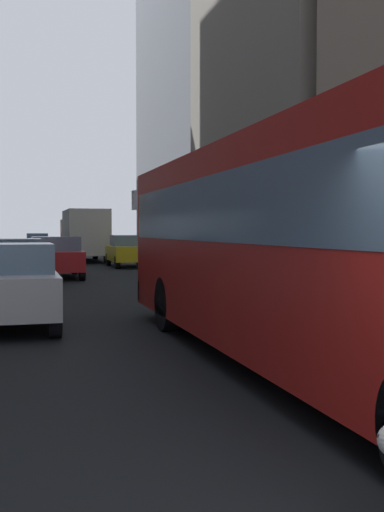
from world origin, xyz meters
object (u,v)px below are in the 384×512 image
object	(u,v)px
car_black_suv	(12,265)
box_truck	(84,234)
car_red_coupe	(56,257)
car_silver_sedan	(8,285)
transit_bus	(309,237)
car_blue_hatchback	(37,243)
car_yellow_taxi	(129,251)
car_white_van	(212,267)

from	to	relation	value
car_black_suv	box_truck	bearing A→B (deg)	77.65
car_red_coupe	car_silver_sedan	size ratio (longest dim) A/B	1.05
transit_bus	car_blue_hatchback	size ratio (longest dim) A/B	2.49
car_yellow_taxi	car_silver_sedan	world-z (taller)	same
car_white_van	car_yellow_taxi	xyz separation A→B (m)	(-0.00, 14.15, 0.00)
car_white_van	car_red_coupe	size ratio (longest dim) A/B	0.96
car_yellow_taxi	car_blue_hatchback	distance (m)	19.69
car_black_suv	car_red_coupe	distance (m)	5.66
car_white_van	car_red_coupe	distance (m)	8.73
transit_bus	car_blue_hatchback	world-z (taller)	transit_bus
car_white_van	box_truck	distance (m)	20.68
car_black_suv	car_blue_hatchback	size ratio (longest dim) A/B	0.98
car_yellow_taxi	car_red_coupe	xyz separation A→B (m)	(-4.00, -6.39, 0.00)
transit_bus	box_truck	bearing A→B (deg)	90.00
transit_bus	car_black_suv	size ratio (longest dim) A/B	2.53
car_black_suv	car_blue_hatchback	distance (m)	31.14
car_black_suv	car_blue_hatchback	world-z (taller)	same
car_red_coupe	car_blue_hatchback	world-z (taller)	same
car_yellow_taxi	transit_bus	bearing A→B (deg)	-93.88
car_white_van	car_black_suv	world-z (taller)	same
car_blue_hatchback	car_black_suv	bearing A→B (deg)	-92.95
car_yellow_taxi	car_blue_hatchback	xyz separation A→B (m)	(-4.00, 19.28, 0.00)
car_white_van	car_yellow_taxi	size ratio (longest dim) A/B	1.02
transit_bus	car_silver_sedan	xyz separation A→B (m)	(-4.00, 4.85, -0.96)
car_silver_sedan	box_truck	xyz separation A→B (m)	(4.00, 25.18, 0.85)
car_blue_hatchback	box_truck	size ratio (longest dim) A/B	0.62
car_black_suv	car_silver_sedan	world-z (taller)	same
car_yellow_taxi	box_truck	size ratio (longest dim) A/B	0.52
box_truck	car_yellow_taxi	bearing A→B (deg)	-76.07
car_red_coupe	car_black_suv	bearing A→B (deg)	-106.41
car_black_suv	box_truck	distance (m)	18.72
car_white_van	car_blue_hatchback	world-z (taller)	same
car_silver_sedan	box_truck	bearing A→B (deg)	80.97
car_white_van	box_truck	xyz separation A→B (m)	(-1.60, 20.60, 0.85)
car_blue_hatchback	car_silver_sedan	bearing A→B (deg)	-92.41
transit_bus	car_white_van	world-z (taller)	transit_bus
transit_bus	car_black_suv	distance (m)	12.45
car_white_van	box_truck	world-z (taller)	box_truck
car_red_coupe	car_silver_sedan	world-z (taller)	same
car_white_van	box_truck	size ratio (longest dim) A/B	0.53
car_yellow_taxi	car_silver_sedan	size ratio (longest dim) A/B	0.98
car_red_coupe	box_truck	bearing A→B (deg)	79.41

